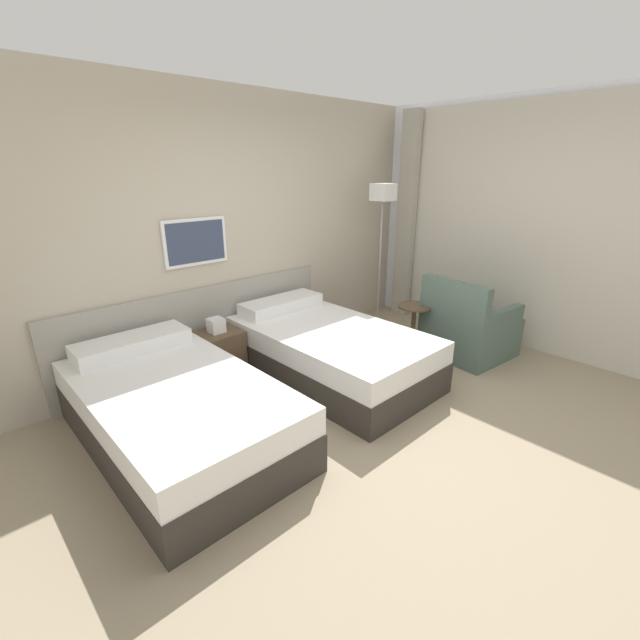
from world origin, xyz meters
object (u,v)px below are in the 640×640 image
Objects in this scene: bed_near_door at (177,410)px; side_table at (414,321)px; floor_lamp at (382,210)px; armchair at (468,330)px; nightstand at (218,352)px; bed_near_window at (329,351)px.

bed_near_door is 3.65× the size of side_table.
floor_lamp reaches higher than armchair.
nightstand is 1.09× the size of side_table.
bed_near_window is 2.26× the size of armchair.
side_table is at bearing 46.22° from armchair.
floor_lamp reaches higher than nightstand.
bed_near_door is 3.36× the size of nightstand.
nightstand is 2.57m from floor_lamp.
bed_near_window is 1.10m from nightstand.
nightstand is (-0.80, 0.75, -0.02)m from bed_near_window.
armchair is (1.45, -0.69, 0.02)m from bed_near_window.
bed_near_window is at bearing -43.38° from nightstand.
bed_near_window is 1.60m from armchair.
armchair is (3.05, -0.69, 0.02)m from bed_near_door.
nightstand is at bearing 63.03° from armchair.
bed_near_window is 3.65× the size of side_table.
bed_near_window is at bearing 167.47° from side_table.
floor_lamp is 2.01× the size of armchair.
bed_near_window is 1.98m from floor_lamp.
bed_near_door is 1.60m from bed_near_window.
bed_near_door is at bearing 180.00° from bed_near_window.
nightstand is at bearing 175.40° from floor_lamp.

